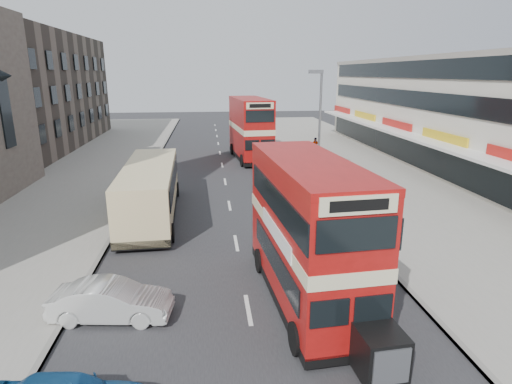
{
  "coord_description": "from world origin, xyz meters",
  "views": [
    {
      "loc": [
        -1.22,
        -10.92,
        7.93
      ],
      "look_at": [
        0.71,
        5.8,
        3.16
      ],
      "focal_mm": 29.61,
      "sensor_mm": 36.0,
      "label": 1
    }
  ],
  "objects_px": {
    "street_lamp": "(319,120)",
    "cyclist": "(288,170)",
    "coach": "(150,189)",
    "pedestrian_near": "(361,184)",
    "car_right_b": "(286,165)",
    "bus_second": "(251,129)",
    "pedestrian_far": "(315,147)",
    "car_left_front": "(111,301)",
    "car_right_a": "(302,182)",
    "bus_main": "(308,232)"
  },
  "relations": [
    {
      "from": "coach",
      "to": "pedestrian_near",
      "type": "distance_m",
      "value": 13.28
    },
    {
      "from": "car_right_b",
      "to": "cyclist",
      "type": "relative_size",
      "value": 2.29
    },
    {
      "from": "bus_second",
      "to": "car_right_a",
      "type": "bearing_deg",
      "value": 96.25
    },
    {
      "from": "pedestrian_near",
      "to": "coach",
      "type": "bearing_deg",
      "value": -5.61
    },
    {
      "from": "coach",
      "to": "pedestrian_far",
      "type": "xyz_separation_m",
      "value": [
        13.59,
        16.09,
        -0.6
      ]
    },
    {
      "from": "street_lamp",
      "to": "cyclist",
      "type": "bearing_deg",
      "value": 120.94
    },
    {
      "from": "cyclist",
      "to": "bus_main",
      "type": "bearing_deg",
      "value": -94.22
    },
    {
      "from": "car_right_b",
      "to": "pedestrian_near",
      "type": "distance_m",
      "value": 8.8
    },
    {
      "from": "car_left_front",
      "to": "cyclist",
      "type": "relative_size",
      "value": 2.09
    },
    {
      "from": "bus_second",
      "to": "cyclist",
      "type": "xyz_separation_m",
      "value": [
        2.13,
        -7.79,
        -2.28
      ]
    },
    {
      "from": "coach",
      "to": "car_left_front",
      "type": "relative_size",
      "value": 2.69
    },
    {
      "from": "street_lamp",
      "to": "car_left_front",
      "type": "xyz_separation_m",
      "value": [
        -11.08,
        -16.0,
        -4.14
      ]
    },
    {
      "from": "bus_second",
      "to": "pedestrian_near",
      "type": "height_order",
      "value": "bus_second"
    },
    {
      "from": "bus_second",
      "to": "pedestrian_near",
      "type": "distance_m",
      "value": 15.1
    },
    {
      "from": "street_lamp",
      "to": "cyclist",
      "type": "distance_m",
      "value": 5.17
    },
    {
      "from": "coach",
      "to": "car_right_b",
      "type": "relative_size",
      "value": 2.45
    },
    {
      "from": "car_left_front",
      "to": "pedestrian_far",
      "type": "relative_size",
      "value": 2.19
    },
    {
      "from": "pedestrian_far",
      "to": "pedestrian_near",
      "type": "bearing_deg",
      "value": -87.12
    },
    {
      "from": "street_lamp",
      "to": "cyclist",
      "type": "height_order",
      "value": "street_lamp"
    },
    {
      "from": "street_lamp",
      "to": "bus_second",
      "type": "xyz_separation_m",
      "value": [
        -3.71,
        10.42,
        -1.89
      ]
    },
    {
      "from": "pedestrian_near",
      "to": "pedestrian_far",
      "type": "height_order",
      "value": "pedestrian_far"
    },
    {
      "from": "bus_second",
      "to": "pedestrian_far",
      "type": "xyz_separation_m",
      "value": [
        6.27,
        0.12,
        -1.85
      ]
    },
    {
      "from": "coach",
      "to": "bus_second",
      "type": "bearing_deg",
      "value": 63.51
    },
    {
      "from": "coach",
      "to": "pedestrian_far",
      "type": "bearing_deg",
      "value": 47.96
    },
    {
      "from": "car_right_b",
      "to": "cyclist",
      "type": "xyz_separation_m",
      "value": [
        -0.25,
        -2.08,
        0.02
      ]
    },
    {
      "from": "bus_main",
      "to": "bus_second",
      "type": "relative_size",
      "value": 0.9
    },
    {
      "from": "car_right_b",
      "to": "car_left_front",
      "type": "bearing_deg",
      "value": -21.93
    },
    {
      "from": "bus_main",
      "to": "pedestrian_near",
      "type": "xyz_separation_m",
      "value": [
        6.43,
        12.15,
        -1.63
      ]
    },
    {
      "from": "coach",
      "to": "car_left_front",
      "type": "height_order",
      "value": "coach"
    },
    {
      "from": "car_right_b",
      "to": "pedestrian_far",
      "type": "relative_size",
      "value": 2.41
    },
    {
      "from": "car_left_front",
      "to": "car_right_a",
      "type": "relative_size",
      "value": 0.86
    },
    {
      "from": "street_lamp",
      "to": "car_right_b",
      "type": "distance_m",
      "value": 6.44
    },
    {
      "from": "car_left_front",
      "to": "pedestrian_near",
      "type": "bearing_deg",
      "value": -39.12
    },
    {
      "from": "pedestrian_far",
      "to": "car_right_a",
      "type": "bearing_deg",
      "value": -103.25
    },
    {
      "from": "bus_second",
      "to": "pedestrian_far",
      "type": "height_order",
      "value": "bus_second"
    },
    {
      "from": "car_right_a",
      "to": "cyclist",
      "type": "relative_size",
      "value": 2.43
    },
    {
      "from": "bus_second",
      "to": "car_right_b",
      "type": "bearing_deg",
      "value": 107.74
    },
    {
      "from": "pedestrian_far",
      "to": "coach",
      "type": "bearing_deg",
      "value": -125.25
    },
    {
      "from": "street_lamp",
      "to": "bus_main",
      "type": "relative_size",
      "value": 0.89
    },
    {
      "from": "street_lamp",
      "to": "coach",
      "type": "bearing_deg",
      "value": -153.31
    },
    {
      "from": "car_right_a",
      "to": "pedestrian_near",
      "type": "bearing_deg",
      "value": 65.55
    },
    {
      "from": "pedestrian_near",
      "to": "cyclist",
      "type": "height_order",
      "value": "cyclist"
    },
    {
      "from": "bus_second",
      "to": "coach",
      "type": "bearing_deg",
      "value": 60.39
    },
    {
      "from": "coach",
      "to": "car_left_front",
      "type": "distance_m",
      "value": 10.5
    },
    {
      "from": "coach",
      "to": "car_right_a",
      "type": "xyz_separation_m",
      "value": [
        9.67,
        4.15,
        -0.98
      ]
    },
    {
      "from": "coach",
      "to": "cyclist",
      "type": "height_order",
      "value": "coach"
    },
    {
      "from": "pedestrian_far",
      "to": "cyclist",
      "type": "relative_size",
      "value": 0.95
    },
    {
      "from": "street_lamp",
      "to": "cyclist",
      "type": "xyz_separation_m",
      "value": [
        -1.58,
        2.64,
        -4.16
      ]
    },
    {
      "from": "car_left_front",
      "to": "pedestrian_near",
      "type": "relative_size",
      "value": 2.35
    },
    {
      "from": "car_left_front",
      "to": "street_lamp",
      "type": "bearing_deg",
      "value": -27.63
    }
  ]
}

